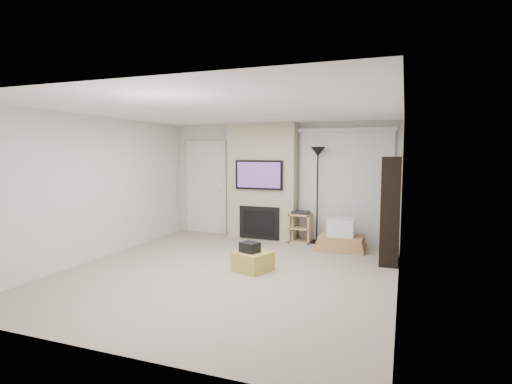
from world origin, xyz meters
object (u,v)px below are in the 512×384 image
(ottoman, at_px, (253,261))
(bookshelf, at_px, (391,210))
(floor_lamp, at_px, (318,168))
(box_stack, at_px, (341,238))
(av_stand, at_px, (301,226))

(ottoman, height_order, bookshelf, bookshelf)
(floor_lamp, xyz_separation_m, box_stack, (0.57, -0.45, -1.33))
(box_stack, distance_m, bookshelf, 1.27)
(ottoman, xyz_separation_m, av_stand, (0.21, 2.25, 0.20))
(box_stack, bearing_deg, floor_lamp, 141.74)
(ottoman, xyz_separation_m, box_stack, (1.11, 1.87, 0.08))
(ottoman, bearing_deg, floor_lamp, 76.94)
(ottoman, distance_m, av_stand, 2.27)
(ottoman, height_order, box_stack, box_stack)
(floor_lamp, relative_size, box_stack, 2.18)
(floor_lamp, bearing_deg, box_stack, -38.26)
(av_stand, bearing_deg, box_stack, -22.86)
(box_stack, height_order, bookshelf, bookshelf)
(av_stand, bearing_deg, bookshelf, -28.11)
(floor_lamp, relative_size, av_stand, 3.01)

